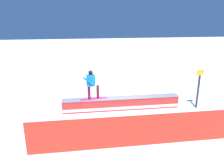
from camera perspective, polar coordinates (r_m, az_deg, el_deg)
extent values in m
plane|color=white|center=(11.09, 2.68, -7.09)|extent=(120.00, 120.00, 0.00)
cube|color=red|center=(10.97, 2.71, -5.55)|extent=(6.27, 0.96, 0.64)
cube|color=white|center=(11.03, 2.70, -6.32)|extent=(6.28, 0.97, 0.15)
cube|color=gray|center=(10.84, 2.73, -3.88)|extent=(6.27, 1.01, 0.04)
cube|color=#C43182|center=(10.66, -5.18, -4.13)|extent=(1.43, 0.39, 0.01)
cylinder|color=maroon|center=(10.50, -6.46, -2.44)|extent=(0.15, 0.15, 0.69)
cylinder|color=maroon|center=(10.59, -4.01, -2.21)|extent=(0.15, 0.15, 0.69)
cube|color=#1585D0|center=(10.33, -6.00, 1.01)|extent=(0.42, 0.27, 0.60)
sphere|color=black|center=(10.23, -6.06, 3.21)|extent=(0.22, 0.22, 0.22)
cylinder|color=#1585D0|center=(10.14, -6.80, 0.85)|extent=(0.48, 0.13, 0.43)
cylinder|color=#1585D0|center=(10.50, -5.65, 1.43)|extent=(0.11, 0.10, 0.55)
cube|color=red|center=(7.86, 9.69, -12.68)|extent=(8.62, 0.73, 1.23)
cylinder|color=#262628|center=(11.93, 23.01, -2.02)|extent=(0.10, 0.10, 1.83)
cube|color=yellow|center=(11.66, 23.58, 2.96)|extent=(0.40, 0.04, 0.30)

